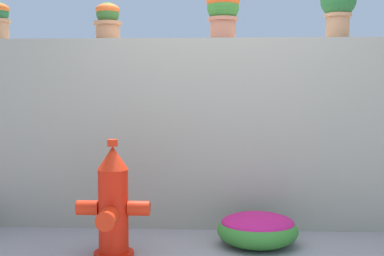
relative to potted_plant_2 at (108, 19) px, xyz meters
The scene contains 6 objects.
stone_wall 1.41m from the potted_plant_2, ahead, with size 6.66×0.41×1.65m, color #A09A87.
potted_plant_2 is the anchor object (origin of this frame).
potted_plant_3 1.02m from the potted_plant_2, ahead, with size 0.29×0.29×0.42m.
potted_plant_4 2.02m from the potted_plant_2, ahead, with size 0.32×0.32×0.49m.
fire_hydrant 1.73m from the potted_plant_2, 76.54° to the right, with size 0.54×0.43×0.86m.
flower_bush_left 2.22m from the potted_plant_2, 25.63° to the right, with size 0.63×0.57×0.27m.
Camera 1 is at (-0.01, -3.49, 1.24)m, focal length 47.25 mm.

